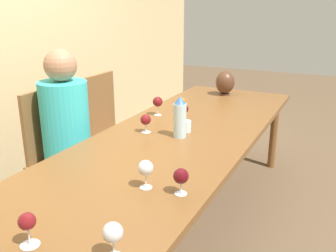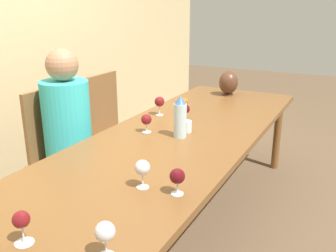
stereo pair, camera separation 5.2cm
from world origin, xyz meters
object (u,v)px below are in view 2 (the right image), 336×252
Objects in this scene: wine_glass_0 at (177,177)px; chair_near at (62,152)px; wine_glass_6 at (184,102)px; vase at (228,83)px; wine_glass_2 at (185,109)px; person_near at (69,132)px; chair_far at (115,127)px; wine_glass_4 at (21,221)px; wine_glass_7 at (146,120)px; water_tumbler at (187,126)px; water_bottle at (180,117)px; wine_glass_1 at (142,168)px; wine_glass_5 at (105,232)px; wine_glass_3 at (159,102)px.

chair_near is (0.51, 1.19, -0.29)m from wine_glass_0.
wine_glass_6 is 0.12× the size of chair_near.
vase is 1.83× the size of wine_glass_2.
chair_far is at bearing 7.52° from person_near.
wine_glass_7 is at bearing 10.66° from wine_glass_4.
vase reaches higher than water_tumbler.
wine_glass_4 is at bearing -179.92° from water_tumbler.
vase is 1.82× the size of wine_glass_7.
water_bottle reaches higher than wine_glass_6.
water_bottle is 2.09× the size of wine_glass_4.
water_bottle is 0.58m from wine_glass_6.
wine_glass_1 reaches higher than wine_glass_5.
wine_glass_4 is 0.13× the size of chair_near.
wine_glass_7 is (-1.28, 0.13, -0.03)m from vase.
wine_glass_4 is (-1.67, -0.36, -0.01)m from wine_glass_3.
wine_glass_0 is 1.34m from wine_glass_6.
wine_glass_3 is 0.72m from person_near.
wine_glass_1 is 0.95× the size of wine_glass_3.
water_bottle reaches higher than water_tumbler.
chair_near is at bearing 101.92° from water_bottle.
wine_glass_6 is (1.74, 0.53, -0.01)m from wine_glass_5.
wine_glass_5 is 1.59m from chair_near.
wine_glass_3 is at bearing 79.76° from wine_glass_2.
water_tumbler is 0.61× the size of wine_glass_7.
wine_glass_7 is (-0.40, -0.12, -0.02)m from wine_glass_3.
vase is (1.26, 0.11, -0.01)m from water_bottle.
chair_far is (0.49, 0.87, -0.34)m from water_bottle.
water_tumbler is 1.40m from wine_glass_4.
chair_far is (-0.78, 0.76, -0.33)m from vase.
chair_near reaches higher than wine_glass_3.
wine_glass_7 is (-0.13, 0.24, 0.05)m from water_tumbler.
person_near is (0.00, -0.09, 0.17)m from chair_near.
wine_glass_3 is 1.09× the size of wine_glass_5.
wine_glass_5 is 0.11× the size of person_near.
water_bottle is 0.28× the size of chair_far.
chair_near reaches higher than vase.
wine_glass_6 is at bearing 27.04° from wine_glass_2.
vase is 0.18× the size of person_near.
vase is 1.89× the size of wine_glass_6.
chair_far is at bearing 45.16° from wine_glass_0.
wine_glass_5 is at bearing -165.84° from water_bottle.
wine_glass_2 is at bearing 15.44° from wine_glass_5.
water_tumbler is 0.08× the size of chair_far.
wine_glass_4 reaches higher than wine_glass_2.
vase reaches higher than wine_glass_3.
vase is at bearing 9.50° from wine_glass_5.
vase reaches higher than wine_glass_1.
wine_glass_2 is (0.22, 0.12, 0.05)m from water_tumbler.
vase is at bearing 7.50° from wine_glass_1.
wine_glass_2 is 1.60m from wine_glass_5.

